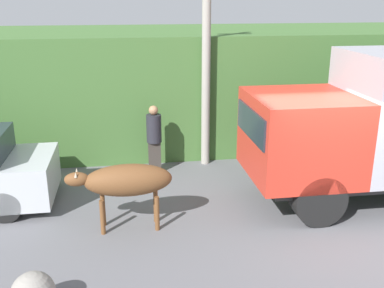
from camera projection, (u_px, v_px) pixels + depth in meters
name	position (u px, v px, depth m)	size (l,w,h in m)	color
ground_plane	(328.00, 225.00, 8.93)	(60.00, 60.00, 0.00)	slate
hillside_embankment	(243.00, 81.00, 14.70)	(32.00, 5.42, 3.35)	#426B33
brown_cow	(126.00, 181.00, 8.53)	(2.02, 0.62, 1.32)	brown
pedestrian_on_hill	(154.00, 136.00, 11.36)	(0.40, 0.40, 1.75)	#38332D
utility_pole	(206.00, 66.00, 11.43)	(0.90, 0.22, 5.07)	#9E998E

